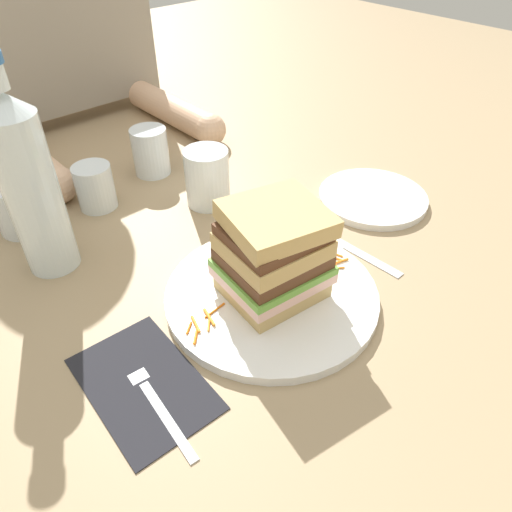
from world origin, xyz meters
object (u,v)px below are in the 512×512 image
Objects in this scene: main_plate at (272,295)px; empty_tumbler_0 at (95,187)px; juice_glass at (207,181)px; empty_tumbler_1 at (21,206)px; water_bottle at (29,185)px; sandwich at (273,254)px; fork at (152,396)px; side_plate at (373,198)px; knife at (346,246)px; napkin_dark at (143,383)px; empty_tumbler_2 at (151,151)px.

empty_tumbler_0 reaches higher than main_plate.
juice_glass is 1.18× the size of empty_tumbler_1.
water_bottle is at bearing 124.40° from main_plate.
sandwich is 0.21m from fork.
knife is at bearing -158.42° from side_plate.
fork is at bearing -170.48° from side_plate.
sandwich reaches higher than side_plate.
knife is at bearing -72.02° from juice_glass.
sandwich reaches higher than empty_tumbler_1.
knife is (0.35, 0.01, 0.00)m from napkin_dark.
main_plate reaches higher than knife.
napkin_dark is 2.01× the size of empty_tumbler_2.
fork is (-0.00, -0.02, 0.00)m from napkin_dark.
napkin_dark is 0.49m from side_plate.
main_plate is 2.03× the size of sandwich.
sandwich reaches higher than fork.
main_plate is 3.74× the size of empty_tumbler_0.
napkin_dark is (-0.20, -0.00, -0.07)m from sandwich.
water_bottle reaches higher than main_plate.
empty_tumbler_1 is 0.56m from side_plate.
sandwich is 1.84× the size of empty_tumbler_0.
knife is at bearing -37.02° from water_bottle.
fork is (-0.20, -0.02, -0.00)m from main_plate.
main_plate is at bearing -65.33° from empty_tumbler_1.
napkin_dark is at bearing -111.06° from empty_tumbler_0.
juice_glass is 1.28× the size of empty_tumbler_0.
water_bottle is at bearing 142.98° from knife.
napkin_dark is 1.81× the size of juice_glass.
fork is at bearing -94.26° from water_bottle.
fork is 1.98× the size of empty_tumbler_2.
empty_tumbler_1 is 0.24m from empty_tumbler_2.
main_plate is 0.29m from side_plate.
main_plate is 0.95× the size of water_bottle.
water_bottle is at bearing 156.65° from side_plate.
main_plate is 0.25m from juice_glass.
knife is (0.16, 0.01, -0.07)m from sandwich.
fork is at bearing -96.14° from napkin_dark.
sandwich is 0.80× the size of napkin_dark.
knife is 2.14× the size of juice_glass.
water_bottle is (-0.18, 0.26, 0.12)m from main_plate.
sandwich is 0.25m from juice_glass.
side_plate is at bearing 9.52° from fork.
empty_tumbler_0 is at bearing 99.58° from main_plate.
knife is 2.38× the size of empty_tumbler_2.
knife is 0.49m from empty_tumbler_1.
sandwich is 0.36m from empty_tumbler_0.
empty_tumbler_0 reaches higher than fork.
juice_glass reaches higher than empty_tumbler_2.
side_plate is (0.29, 0.06, -0.07)m from sandwich.
juice_glass is 0.52× the size of side_plate.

